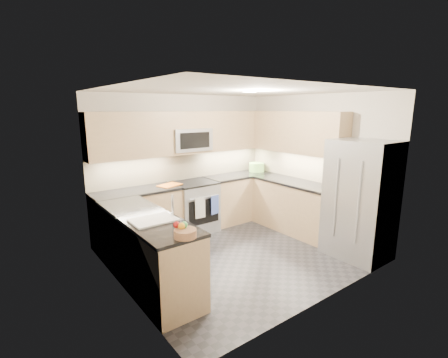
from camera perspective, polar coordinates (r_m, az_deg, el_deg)
The scene contains 37 objects.
floor at distance 5.27m, azimuth 2.34°, elevation -12.98°, with size 3.60×3.20×0.00m, color #242429.
ceiling at distance 4.77m, azimuth 2.61°, elevation 15.30°, with size 3.60×3.20×0.02m, color beige.
wall_back at distance 6.17m, azimuth -6.99°, elevation 2.87°, with size 3.60×0.02×2.50m, color #BEB4A5.
wall_front at distance 3.81m, azimuth 17.94°, elevation -3.50°, with size 3.60×0.02×2.50m, color #BEB4A5.
wall_left at distance 4.01m, azimuth -17.89°, elevation -2.72°, with size 0.02×3.20×2.50m, color #BEB4A5.
wall_right at distance 6.15m, azimuth 15.57°, elevation 2.49°, with size 0.02×3.20×2.50m, color #BEB4A5.
base_cab_back_left at distance 5.64m, azimuth -14.92°, elevation -6.74°, with size 1.42×0.60×0.90m, color tan.
base_cab_back_right at distance 6.71m, azimuth 2.58°, elevation -3.29°, with size 1.42×0.60×0.90m, color tan.
base_cab_right at distance 6.20m, azimuth 12.34°, elevation -4.88°, with size 0.60×1.70×0.90m, color tan.
base_cab_peninsula at distance 4.37m, azimuth -13.40°, elevation -12.33°, with size 0.60×2.00×0.90m, color tan.
countertop_back_left at distance 5.51m, azimuth -15.19°, elevation -2.11°, with size 1.42×0.63×0.04m, color black.
countertop_back_right at distance 6.60m, azimuth 2.62°, elevation 0.65°, with size 1.42×0.63×0.04m, color black.
countertop_right at distance 6.08m, azimuth 12.54°, elevation -0.64°, with size 0.63×1.70×0.04m, color black.
countertop_peninsula at distance 4.20m, azimuth -13.72°, elevation -6.49°, with size 0.63×2.00×0.04m, color black.
upper_cab_back at distance 5.95m, azimuth -6.29°, elevation 8.13°, with size 3.60×0.35×0.75m, color tan.
upper_cab_right at distance 6.12m, azimuth 12.82°, elevation 8.01°, with size 0.35×1.95×0.75m, color tan.
backsplash_back at distance 6.17m, azimuth -6.96°, elevation 2.37°, with size 3.60×0.01×0.51m, color tan.
backsplash_right at distance 6.44m, azimuth 12.35°, elevation 2.57°, with size 0.01×2.30×0.51m, color tan.
gas_range at distance 6.08m, azimuth -5.26°, elevation -4.93°, with size 0.76×0.65×0.91m, color #A6A9AE.
range_cooktop at distance 5.96m, azimuth -5.35°, elevation -0.70°, with size 0.76×0.65×0.03m, color black.
oven_door_glass at distance 5.81m, azimuth -3.54°, elevation -5.76°, with size 0.62×0.02×0.45m, color black.
oven_handle at distance 5.72m, azimuth -3.46°, elevation -3.24°, with size 0.02×0.02×0.60m, color #B2B5BA.
microwave at distance 5.94m, azimuth -6.13°, elevation 6.91°, with size 0.76×0.40×0.40m, color #96979D.
microwave_door at distance 5.77m, azimuth -5.08°, elevation 6.78°, with size 0.60×0.01×0.28m, color black.
refrigerator at distance 5.32m, azimuth 22.84°, elevation -3.39°, with size 0.70×0.90×1.80m, color #96989D.
fridge_handle_left at distance 4.91m, azimuth 22.49°, elevation -4.01°, with size 0.02×0.02×1.20m, color #B2B5BA.
fridge_handle_right at distance 5.09m, azimuth 19.02°, elevation -3.17°, with size 0.02×0.02×1.20m, color #B2B5BA.
sink_basin at distance 4.00m, azimuth -12.25°, elevation -8.00°, with size 0.52×0.38×0.16m, color white.
faucet at distance 4.04m, azimuth -9.02°, elevation -4.65°, with size 0.03×0.03×0.28m, color silver.
utensil_bowl at distance 6.92m, azimuth 5.76°, elevation 2.08°, with size 0.32×0.32×0.18m, color #6EAE4A.
cutting_board at distance 5.72m, azimuth -9.52°, elevation -1.05°, with size 0.39×0.27×0.01m, color #C15C12.
fruit_basket at distance 3.42m, azimuth -6.84°, elevation -9.48°, with size 0.24×0.24×0.09m, color #9C6B48.
fruit_apple at distance 3.47m, azimuth -8.36°, elevation -7.94°, with size 0.07×0.07×0.07m, color #AF1514.
fruit_pear at distance 3.45m, azimuth -7.00°, elevation -7.99°, with size 0.07×0.07×0.07m, color #52C059.
dish_towel_check at distance 5.70m, azimuth -4.22°, elevation -5.09°, with size 0.19×0.02×0.37m, color silver.
dish_towel_blue at distance 5.87m, azimuth -1.62°, elevation -4.55°, with size 0.18×0.02×0.35m, color #374B99.
fruit_orange at distance 3.43m, azimuth -7.46°, elevation -8.19°, with size 0.07×0.07×0.07m, color #FFAD1C.
Camera 1 is at (-3.03, -3.68, 2.24)m, focal length 26.00 mm.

